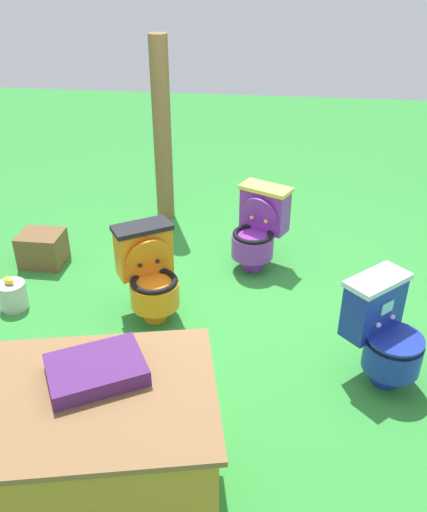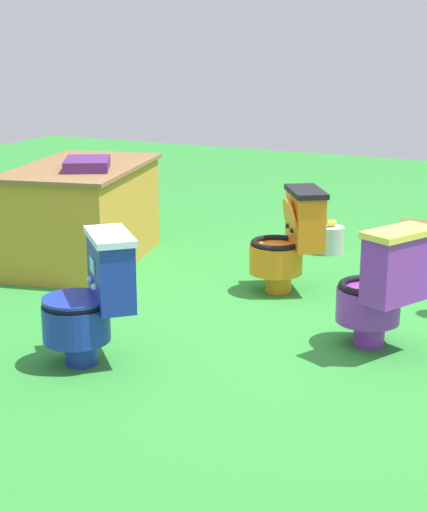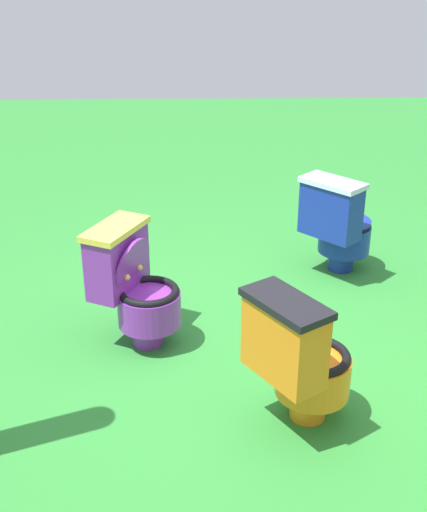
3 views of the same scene
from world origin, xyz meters
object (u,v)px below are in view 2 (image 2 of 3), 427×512
toilet_purple (382,287)px  vendor_table (84,213)px  toilet_blue (92,298)px  small_crate (417,243)px  lemon_bucket (331,239)px  toilet_orange (290,240)px

toilet_purple → vendor_table: bearing=98.9°
toilet_blue → toilet_purple: bearing=-100.8°
small_crate → lemon_bucket: (-0.03, 0.69, -0.03)m
vendor_table → small_crate: bearing=-64.2°
toilet_purple → vendor_table: 2.68m
lemon_bucket → vendor_table: bearing=123.7°
small_crate → lemon_bucket: size_ratio=1.37×
small_crate → lemon_bucket: 0.69m
toilet_orange → small_crate: toilet_orange is taller
toilet_orange → toilet_blue: (-1.66, 0.51, -0.00)m
toilet_purple → toilet_blue: bearing=148.9°
vendor_table → lemon_bucket: (1.10, -1.66, -0.28)m
toilet_orange → toilet_blue: 1.74m
lemon_bucket → small_crate: bearing=-87.2°
toilet_orange → toilet_purple: bearing=-165.6°
toilet_orange → toilet_blue: size_ratio=1.00×
vendor_table → toilet_blue: bearing=-144.2°
toilet_orange → small_crate: 1.33m
small_crate → toilet_orange: bearing=151.0°
toilet_blue → lemon_bucket: 2.82m
vendor_table → toilet_orange: bearing=-90.3°
vendor_table → small_crate: vendor_table is taller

